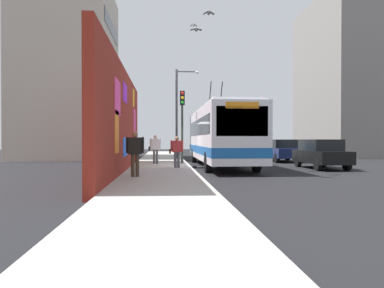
{
  "coord_description": "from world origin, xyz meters",
  "views": [
    {
      "loc": [
        -20.23,
        1.49,
        1.56
      ],
      "look_at": [
        -0.23,
        -0.1,
        1.33
      ],
      "focal_mm": 34.14,
      "sensor_mm": 36.0,
      "label": 1
    }
  ],
  "objects_px": {
    "parked_car_black": "(321,153)",
    "traffic_light": "(182,115)",
    "parked_car_navy": "(282,150)",
    "pedestrian_at_curb": "(177,150)",
    "pedestrian_midblock": "(155,147)",
    "city_bus": "(220,134)",
    "pedestrian_near_wall": "(135,150)",
    "street_lamp": "(179,107)",
    "parked_car_silver": "(246,147)",
    "parked_car_dark_gray": "(262,148)"
  },
  "relations": [
    {
      "from": "parked_car_dark_gray",
      "to": "parked_car_silver",
      "type": "height_order",
      "value": "same"
    },
    {
      "from": "parked_car_navy",
      "to": "pedestrian_at_curb",
      "type": "relative_size",
      "value": 2.6
    },
    {
      "from": "parked_car_dark_gray",
      "to": "pedestrian_near_wall",
      "type": "distance_m",
      "value": 19.36
    },
    {
      "from": "pedestrian_midblock",
      "to": "street_lamp",
      "type": "relative_size",
      "value": 0.25
    },
    {
      "from": "traffic_light",
      "to": "street_lamp",
      "type": "xyz_separation_m",
      "value": [
        6.25,
        -0.1,
        0.99
      ]
    },
    {
      "from": "parked_car_navy",
      "to": "parked_car_silver",
      "type": "distance_m",
      "value": 11.36
    },
    {
      "from": "city_bus",
      "to": "parked_car_black",
      "type": "relative_size",
      "value": 2.96
    },
    {
      "from": "city_bus",
      "to": "pedestrian_at_curb",
      "type": "bearing_deg",
      "value": 135.02
    },
    {
      "from": "parked_car_black",
      "to": "parked_car_dark_gray",
      "type": "xyz_separation_m",
      "value": [
        11.8,
        -0.0,
        0.0
      ]
    },
    {
      "from": "parked_car_black",
      "to": "parked_car_navy",
      "type": "relative_size",
      "value": 1.0
    },
    {
      "from": "parked_car_silver",
      "to": "pedestrian_at_curb",
      "type": "xyz_separation_m",
      "value": [
        -18.33,
        7.81,
        0.24
      ]
    },
    {
      "from": "pedestrian_midblock",
      "to": "traffic_light",
      "type": "relative_size",
      "value": 0.39
    },
    {
      "from": "parked_car_black",
      "to": "traffic_light",
      "type": "height_order",
      "value": "traffic_light"
    },
    {
      "from": "parked_car_dark_gray",
      "to": "city_bus",
      "type": "bearing_deg",
      "value": 152.07
    },
    {
      "from": "parked_car_black",
      "to": "pedestrian_near_wall",
      "type": "relative_size",
      "value": 2.38
    },
    {
      "from": "parked_car_silver",
      "to": "pedestrian_midblock",
      "type": "relative_size",
      "value": 2.4
    },
    {
      "from": "parked_car_silver",
      "to": "pedestrian_midblock",
      "type": "bearing_deg",
      "value": 149.72
    },
    {
      "from": "parked_car_dark_gray",
      "to": "pedestrian_near_wall",
      "type": "height_order",
      "value": "pedestrian_near_wall"
    },
    {
      "from": "city_bus",
      "to": "pedestrian_midblock",
      "type": "height_order",
      "value": "city_bus"
    },
    {
      "from": "parked_car_navy",
      "to": "pedestrian_near_wall",
      "type": "xyz_separation_m",
      "value": [
        -11.38,
        9.56,
        0.34
      ]
    },
    {
      "from": "parked_car_navy",
      "to": "parked_car_silver",
      "type": "bearing_deg",
      "value": 0.0
    },
    {
      "from": "city_bus",
      "to": "parked_car_navy",
      "type": "height_order",
      "value": "city_bus"
    },
    {
      "from": "pedestrian_midblock",
      "to": "street_lamp",
      "type": "height_order",
      "value": "street_lamp"
    },
    {
      "from": "traffic_light",
      "to": "pedestrian_midblock",
      "type": "bearing_deg",
      "value": 100.36
    },
    {
      "from": "parked_car_dark_gray",
      "to": "traffic_light",
      "type": "height_order",
      "value": "traffic_light"
    },
    {
      "from": "parked_car_dark_gray",
      "to": "traffic_light",
      "type": "bearing_deg",
      "value": 141.1
    },
    {
      "from": "parked_car_dark_gray",
      "to": "traffic_light",
      "type": "relative_size",
      "value": 1.07
    },
    {
      "from": "pedestrian_midblock",
      "to": "parked_car_black",
      "type": "bearing_deg",
      "value": -105.04
    },
    {
      "from": "parked_car_silver",
      "to": "street_lamp",
      "type": "height_order",
      "value": "street_lamp"
    },
    {
      "from": "parked_car_navy",
      "to": "traffic_light",
      "type": "xyz_separation_m",
      "value": [
        -3.66,
        7.35,
        2.23
      ]
    },
    {
      "from": "city_bus",
      "to": "parked_car_silver",
      "type": "relative_size",
      "value": 3.0
    },
    {
      "from": "parked_car_navy",
      "to": "pedestrian_near_wall",
      "type": "distance_m",
      "value": 14.87
    },
    {
      "from": "traffic_light",
      "to": "city_bus",
      "type": "bearing_deg",
      "value": -108.01
    },
    {
      "from": "pedestrian_midblock",
      "to": "traffic_light",
      "type": "height_order",
      "value": "traffic_light"
    },
    {
      "from": "pedestrian_midblock",
      "to": "street_lamp",
      "type": "xyz_separation_m",
      "value": [
        6.54,
        -1.69,
        2.9
      ]
    },
    {
      "from": "parked_car_navy",
      "to": "parked_car_dark_gray",
      "type": "xyz_separation_m",
      "value": [
        5.45,
        -0.0,
        0.0
      ]
    },
    {
      "from": "city_bus",
      "to": "pedestrian_at_curb",
      "type": "xyz_separation_m",
      "value": [
        -2.61,
        2.61,
        -0.81
      ]
    },
    {
      "from": "city_bus",
      "to": "pedestrian_near_wall",
      "type": "bearing_deg",
      "value": 148.17
    },
    {
      "from": "pedestrian_midblock",
      "to": "traffic_light",
      "type": "xyz_separation_m",
      "value": [
        0.29,
        -1.59,
        1.92
      ]
    },
    {
      "from": "street_lamp",
      "to": "city_bus",
      "type": "bearing_deg",
      "value": -163.54
    },
    {
      "from": "parked_car_navy",
      "to": "street_lamp",
      "type": "relative_size",
      "value": 0.6
    },
    {
      "from": "pedestrian_midblock",
      "to": "street_lamp",
      "type": "distance_m",
      "value": 7.35
    },
    {
      "from": "city_bus",
      "to": "traffic_light",
      "type": "bearing_deg",
      "value": 71.99
    },
    {
      "from": "pedestrian_at_curb",
      "to": "traffic_light",
      "type": "relative_size",
      "value": 0.36
    },
    {
      "from": "city_bus",
      "to": "street_lamp",
      "type": "xyz_separation_m",
      "value": [
        6.95,
        2.05,
        2.18
      ]
    },
    {
      "from": "pedestrian_at_curb",
      "to": "street_lamp",
      "type": "height_order",
      "value": "street_lamp"
    },
    {
      "from": "parked_car_navy",
      "to": "street_lamp",
      "type": "bearing_deg",
      "value": 70.33
    },
    {
      "from": "parked_car_silver",
      "to": "pedestrian_at_curb",
      "type": "distance_m",
      "value": 19.92
    },
    {
      "from": "street_lamp",
      "to": "parked_car_silver",
      "type": "bearing_deg",
      "value": -39.6
    },
    {
      "from": "pedestrian_near_wall",
      "to": "street_lamp",
      "type": "xyz_separation_m",
      "value": [
        13.98,
        -2.31,
        2.87
      ]
    }
  ]
}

